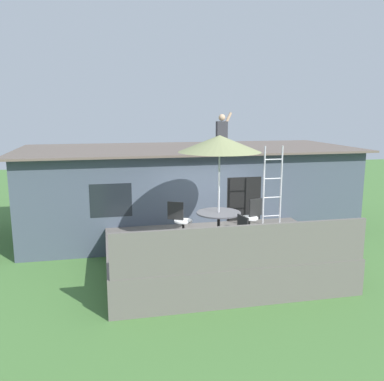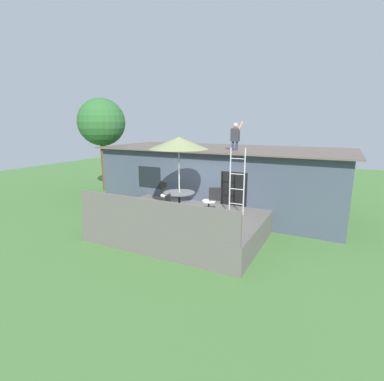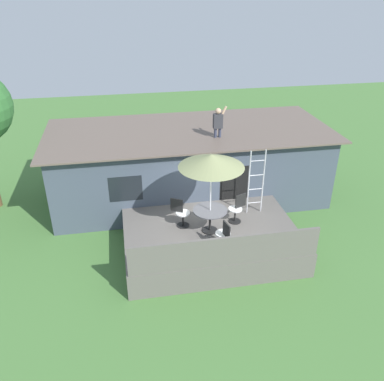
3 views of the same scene
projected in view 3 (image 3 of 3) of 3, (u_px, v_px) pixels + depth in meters
ground_plane at (209, 248)px, 12.97m from camera, size 40.00×40.00×0.00m
house at (189, 164)px, 15.46m from camera, size 10.50×4.50×2.73m
deck at (209, 237)px, 12.79m from camera, size 5.34×3.94×0.80m
deck_railing at (226, 251)px, 10.72m from camera, size 5.24×0.08×0.90m
patio_table at (210, 214)px, 12.13m from camera, size 1.04×1.04×0.74m
patio_umbrella at (211, 161)px, 11.30m from camera, size 1.90×1.90×2.54m
step_ladder at (256, 182)px, 12.89m from camera, size 0.52×0.04×2.20m
person_figure at (218, 121)px, 13.87m from camera, size 0.47×0.20×1.11m
patio_chair_left at (181, 213)px, 12.47m from camera, size 0.58×0.44×0.92m
patio_chair_right at (237, 208)px, 12.69m from camera, size 0.60×0.44×0.92m
patio_chair_near at (224, 235)px, 11.39m from camera, size 0.44×0.62×0.92m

